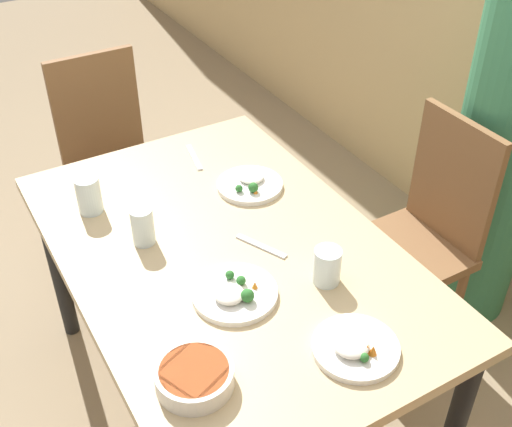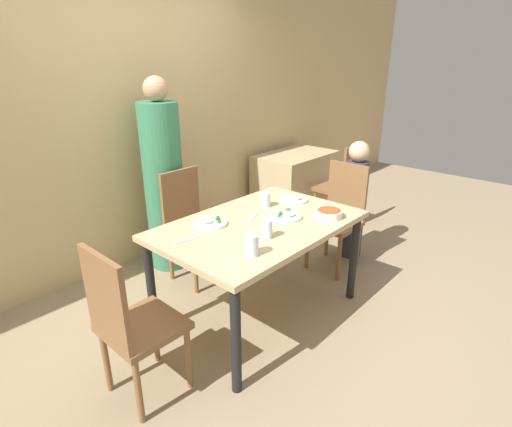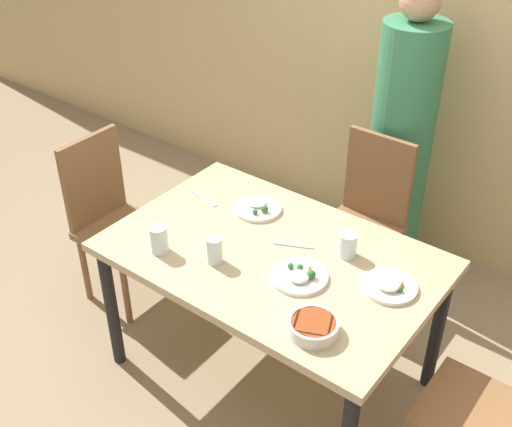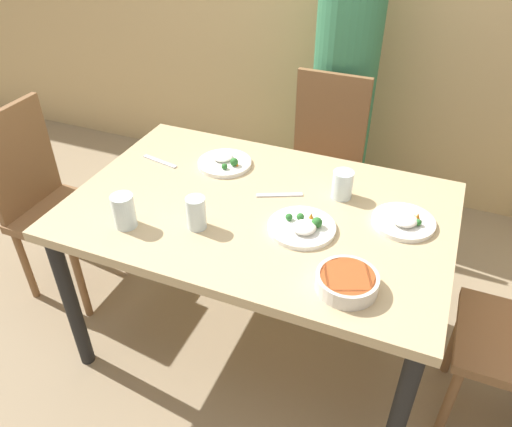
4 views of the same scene
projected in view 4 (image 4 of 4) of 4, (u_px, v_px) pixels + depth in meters
The scene contains 14 objects.
ground_plane at pixel (259, 337), 2.33m from camera, with size 10.00×10.00×0.00m, color #998466.
dining_table at pixel (259, 223), 1.94m from camera, with size 1.43×0.93×0.75m.
chair_adult_spot at pixel (322, 162), 2.63m from camera, with size 0.40×0.40×0.95m.
chair_empty_left at pixel (49, 200), 2.34m from camera, with size 0.40×0.40×0.95m.
person_adult at pixel (343, 90), 2.72m from camera, with size 0.34×0.34×1.69m.
bowl_curry at pixel (347, 282), 1.52m from camera, with size 0.19×0.19×0.05m.
plate_rice_adult at pixel (302, 227), 1.76m from camera, with size 0.24×0.24×0.06m.
plate_rice_child at pixel (225, 162), 2.13m from camera, with size 0.23×0.23×0.05m.
plate_noodles at pixel (404, 221), 1.79m from camera, with size 0.23×0.23×0.05m.
glass_water_tall at pixel (124, 211), 1.75m from camera, with size 0.08×0.08×0.13m.
glass_water_short at pixel (196, 213), 1.75m from camera, with size 0.07×0.07×0.12m.
glass_water_center at pixel (342, 185), 1.91m from camera, with size 0.08×0.08×0.11m.
fork_steel at pixel (160, 161), 2.15m from camera, with size 0.18×0.05×0.01m.
spoon_steel at pixel (280, 195), 1.94m from camera, with size 0.17×0.09×0.01m.
Camera 4 is at (0.58, -1.43, 1.84)m, focal length 35.00 mm.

